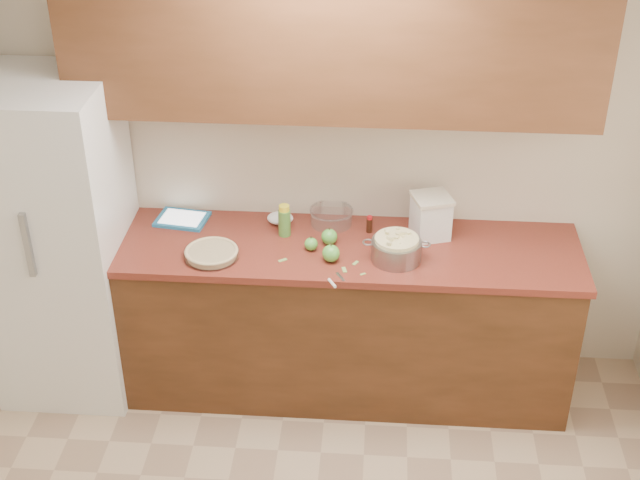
# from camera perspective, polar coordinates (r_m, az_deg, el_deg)

# --- Properties ---
(room_shell) EXTENTS (3.60, 3.60, 3.60)m
(room_shell) POSITION_cam_1_polar(r_m,az_deg,el_deg) (3.24, -1.11, -8.30)
(room_shell) COLOR tan
(room_shell) RESTS_ON ground
(counter_run) EXTENTS (2.64, 0.68, 0.92)m
(counter_run) POSITION_cam_1_polar(r_m,az_deg,el_deg) (4.92, 0.54, -4.89)
(counter_run) COLOR #5A3019
(counter_run) RESTS_ON ground
(upper_cabinets) EXTENTS (2.60, 0.34, 0.70)m
(upper_cabinets) POSITION_cam_1_polar(r_m,az_deg,el_deg) (4.36, 0.78, 12.37)
(upper_cabinets) COLOR brown
(upper_cabinets) RESTS_ON room_shell
(fridge) EXTENTS (0.70, 0.70, 1.80)m
(fridge) POSITION_cam_1_polar(r_m,az_deg,el_deg) (4.93, -16.40, -0.08)
(fridge) COLOR white
(fridge) RESTS_ON ground
(pie) EXTENTS (0.28, 0.28, 0.05)m
(pie) POSITION_cam_1_polar(r_m,az_deg,el_deg) (4.58, -6.96, -0.84)
(pie) COLOR silver
(pie) RESTS_ON counter_run
(colander) EXTENTS (0.35, 0.26, 0.13)m
(colander) POSITION_cam_1_polar(r_m,az_deg,el_deg) (4.53, 4.90, -0.58)
(colander) COLOR gray
(colander) RESTS_ON counter_run
(flour_canister) EXTENTS (0.24, 0.24, 0.24)m
(flour_canister) POSITION_cam_1_polar(r_m,az_deg,el_deg) (4.72, 7.10, 1.54)
(flour_canister) COLOR white
(flour_canister) RESTS_ON counter_run
(tablet) EXTENTS (0.30, 0.24, 0.02)m
(tablet) POSITION_cam_1_polar(r_m,az_deg,el_deg) (4.93, -8.81, 1.33)
(tablet) COLOR teal
(tablet) RESTS_ON counter_run
(paring_knife) EXTENTS (0.09, 0.14, 0.01)m
(paring_knife) POSITION_cam_1_polar(r_m,az_deg,el_deg) (4.36, 0.87, -2.70)
(paring_knife) COLOR gray
(paring_knife) RESTS_ON counter_run
(lemon_bottle) EXTENTS (0.07, 0.07, 0.18)m
(lemon_bottle) POSITION_cam_1_polar(r_m,az_deg,el_deg) (4.71, -2.29, 1.23)
(lemon_bottle) COLOR #4C8C38
(lemon_bottle) RESTS_ON counter_run
(cinnamon_shaker) EXTENTS (0.04, 0.04, 0.10)m
(cinnamon_shaker) POSITION_cam_1_polar(r_m,az_deg,el_deg) (4.78, -2.16, 1.22)
(cinnamon_shaker) COLOR beige
(cinnamon_shaker) RESTS_ON counter_run
(vanilla_bottle) EXTENTS (0.03, 0.03, 0.10)m
(vanilla_bottle) POSITION_cam_1_polar(r_m,az_deg,el_deg) (4.76, 3.18, 1.01)
(vanilla_bottle) COLOR black
(vanilla_bottle) RESTS_ON counter_run
(mixing_bowl) EXTENTS (0.24, 0.24, 0.09)m
(mixing_bowl) POSITION_cam_1_polar(r_m,az_deg,el_deg) (4.83, 0.73, 1.56)
(mixing_bowl) COLOR silver
(mixing_bowl) RESTS_ON counter_run
(paper_towel) EXTENTS (0.17, 0.15, 0.06)m
(paper_towel) POSITION_cam_1_polar(r_m,az_deg,el_deg) (4.85, -2.57, 1.41)
(paper_towel) COLOR white
(paper_towel) RESTS_ON counter_run
(apple_left) EXTENTS (0.07, 0.07, 0.08)m
(apple_left) POSITION_cam_1_polar(r_m,az_deg,el_deg) (4.60, -0.57, -0.26)
(apple_left) COLOR #55AF3D
(apple_left) RESTS_ON counter_run
(apple_center) EXTENTS (0.08, 0.08, 0.10)m
(apple_center) POSITION_cam_1_polar(r_m,az_deg,el_deg) (4.65, 0.60, 0.21)
(apple_center) COLOR #55AF3D
(apple_center) RESTS_ON counter_run
(apple_front) EXTENTS (0.09, 0.09, 0.10)m
(apple_front) POSITION_cam_1_polar(r_m,az_deg,el_deg) (4.51, 0.71, -0.86)
(apple_front) COLOR #55AF3D
(apple_front) RESTS_ON counter_run
(peel_a) EXTENTS (0.04, 0.04, 0.00)m
(peel_a) POSITION_cam_1_polar(r_m,az_deg,el_deg) (4.51, 2.28, -1.48)
(peel_a) COLOR #8EB759
(peel_a) RESTS_ON counter_run
(peel_b) EXTENTS (0.03, 0.05, 0.00)m
(peel_b) POSITION_cam_1_polar(r_m,az_deg,el_deg) (4.46, 1.56, -1.92)
(peel_b) COLOR #8EB759
(peel_b) RESTS_ON counter_run
(peel_c) EXTENTS (0.05, 0.04, 0.00)m
(peel_c) POSITION_cam_1_polar(r_m,az_deg,el_deg) (4.54, -2.41, -1.30)
(peel_c) COLOR #8EB759
(peel_c) RESTS_ON counter_run
(peel_d) EXTENTS (0.03, 0.02, 0.00)m
(peel_d) POSITION_cam_1_polar(r_m,az_deg,el_deg) (4.43, 2.76, -2.19)
(peel_d) COLOR #8EB759
(peel_d) RESTS_ON counter_run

